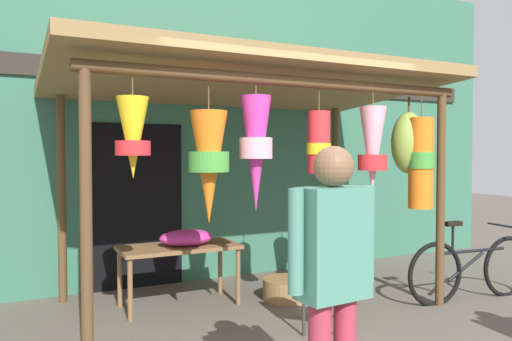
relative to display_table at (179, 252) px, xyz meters
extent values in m
plane|color=#60564C|center=(0.65, -1.40, -0.58)|extent=(30.00, 30.00, 0.00)
cube|color=#387056|center=(0.65, 1.08, 1.53)|extent=(9.90, 0.25, 4.22)
cube|color=#2D2823|center=(0.65, 0.93, 2.04)|extent=(8.91, 0.04, 0.24)
cube|color=black|center=(-0.22, 0.94, 0.42)|extent=(1.10, 0.03, 2.00)
cylinder|color=brown|center=(-1.11, -1.23, 0.56)|extent=(0.09, 0.09, 2.29)
cylinder|color=brown|center=(2.52, -1.23, 0.56)|extent=(0.09, 0.09, 2.29)
cylinder|color=brown|center=(-1.11, 0.70, 0.56)|extent=(0.09, 0.09, 2.29)
cylinder|color=brown|center=(2.52, 0.70, 0.56)|extent=(0.09, 0.09, 2.29)
cylinder|color=brown|center=(0.71, -1.23, 1.71)|extent=(3.83, 0.10, 0.10)
cylinder|color=brown|center=(0.71, 0.70, 1.86)|extent=(3.83, 0.10, 0.10)
cube|color=olive|center=(0.71, -0.27, 1.83)|extent=(4.13, 2.43, 0.30)
cylinder|color=brown|center=(-0.76, -1.22, 1.58)|extent=(0.01, 0.01, 0.16)
cone|color=yellow|center=(-0.76, -1.22, 1.18)|extent=(0.25, 0.25, 0.64)
cylinder|color=red|center=(-0.76, -1.22, 1.10)|extent=(0.27, 0.27, 0.11)
cylinder|color=brown|center=(-0.12, -1.19, 1.54)|extent=(0.01, 0.01, 0.24)
cone|color=orange|center=(-0.12, -1.19, 0.94)|extent=(0.32, 0.32, 0.95)
cylinder|color=green|center=(-0.12, -1.19, 0.99)|extent=(0.34, 0.34, 0.17)
cylinder|color=brown|center=(0.31, -1.23, 1.61)|extent=(0.01, 0.01, 0.10)
cone|color=#D13399|center=(0.31, -1.23, 1.05)|extent=(0.27, 0.27, 1.01)
cylinder|color=pink|center=(0.31, -1.23, 1.10)|extent=(0.29, 0.29, 0.18)
cylinder|color=brown|center=(0.97, -1.21, 1.56)|extent=(0.01, 0.01, 0.21)
cylinder|color=red|center=(0.97, -1.21, 1.16)|extent=(0.21, 0.21, 0.58)
cylinder|color=yellow|center=(0.97, -1.21, 1.10)|extent=(0.23, 0.23, 0.10)
cylinder|color=brown|center=(1.56, -1.28, 1.59)|extent=(0.01, 0.01, 0.14)
cone|color=pink|center=(1.56, -1.28, 1.09)|extent=(0.26, 0.26, 0.85)
cylinder|color=red|center=(1.56, -1.28, 0.97)|extent=(0.28, 0.28, 0.15)
cylinder|color=brown|center=(2.22, -1.24, 1.54)|extent=(0.01, 0.01, 0.23)
cylinder|color=orange|center=(2.22, -1.24, 0.96)|extent=(0.25, 0.25, 0.95)
cylinder|color=green|center=(2.22, -1.24, 0.99)|extent=(0.27, 0.27, 0.17)
cylinder|color=#4C3D23|center=(2.17, -1.11, 1.58)|extent=(0.02, 0.02, 0.16)
ellipsoid|color=#89A842|center=(2.17, -1.11, 1.17)|extent=(0.39, 0.33, 0.65)
cube|color=brown|center=(0.00, 0.00, 0.05)|extent=(1.26, 0.61, 0.04)
cylinder|color=brown|center=(-0.58, -0.26, -0.27)|extent=(0.05, 0.05, 0.61)
cylinder|color=brown|center=(0.58, -0.26, -0.27)|extent=(0.05, 0.05, 0.61)
cylinder|color=brown|center=(-0.58, 0.26, -0.27)|extent=(0.05, 0.05, 0.61)
cylinder|color=brown|center=(0.58, 0.26, -0.27)|extent=(0.05, 0.05, 0.61)
ellipsoid|color=#D13399|center=(0.07, -0.04, 0.16)|extent=(0.59, 0.41, 0.17)
ellipsoid|color=green|center=(0.16, -0.08, 0.17)|extent=(0.26, 0.20, 0.12)
cube|color=beige|center=(0.98, -1.36, -0.14)|extent=(0.57, 0.57, 0.04)
cube|color=beige|center=(0.85, -1.49, 0.06)|extent=(0.30, 0.31, 0.40)
cylinder|color=#333338|center=(1.23, -1.37, -0.36)|extent=(0.03, 0.03, 0.44)
cylinder|color=#333338|center=(0.98, -1.11, -0.36)|extent=(0.03, 0.03, 0.44)
cylinder|color=#333338|center=(0.97, -1.62, -0.36)|extent=(0.03, 0.03, 0.44)
cylinder|color=#333338|center=(0.72, -1.36, -0.36)|extent=(0.03, 0.03, 0.44)
cylinder|color=olive|center=(1.14, -0.32, -0.46)|extent=(0.53, 0.53, 0.24)
torus|color=black|center=(3.52, -1.30, -0.25)|extent=(0.71, 0.12, 0.71)
torus|color=black|center=(2.49, -1.20, -0.25)|extent=(0.71, 0.12, 0.71)
cylinder|color=black|center=(3.01, -1.25, -0.03)|extent=(0.88, 0.12, 0.04)
cylinder|color=black|center=(2.91, -1.24, -0.20)|extent=(0.50, 0.08, 0.31)
cylinder|color=black|center=(2.72, -1.22, 0.13)|extent=(0.03, 0.03, 0.30)
cube|color=black|center=(2.72, -1.22, 0.29)|extent=(0.21, 0.10, 0.05)
cylinder|color=#262628|center=(3.45, -1.30, 0.23)|extent=(0.07, 0.44, 0.02)
cube|color=#4C8E7A|center=(-0.02, -2.85, 0.56)|extent=(0.42, 0.25, 0.62)
cylinder|color=#4C8E7A|center=(-0.27, -2.87, 0.59)|extent=(0.08, 0.08, 0.56)
cylinder|color=#4C8E7A|center=(0.24, -2.82, 0.59)|extent=(0.08, 0.08, 0.56)
sphere|color=#896042|center=(-0.02, -2.85, 0.99)|extent=(0.23, 0.23, 0.23)
camera|label=1|loc=(-1.62, -5.11, 1.05)|focal=34.91mm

